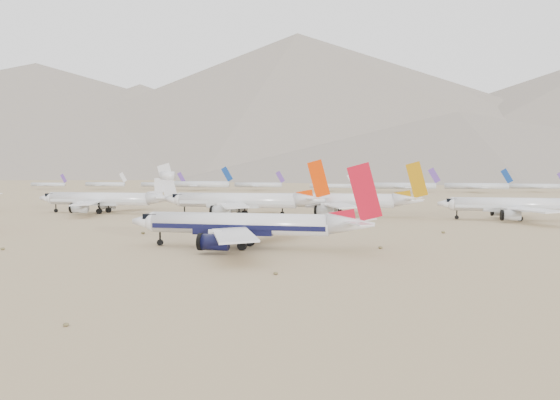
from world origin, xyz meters
name	(u,v)px	position (x,y,z in m)	size (l,w,h in m)	color
ground	(253,246)	(0.00, 0.00, 0.00)	(7000.00, 7000.00, 0.00)	#7F684A
main_airliner	(249,225)	(0.06, -2.94, 4.47)	(46.09, 45.02, 16.27)	silver
row2_navy_widebody	(520,205)	(63.11, 70.77, 4.52)	(45.55, 44.55, 16.21)	silver
row2_gold_tail	(342,201)	(9.91, 73.79, 4.98)	(50.02, 48.92, 17.81)	silver
row2_orange_tail	(244,201)	(-20.49, 65.10, 5.14)	(51.39, 50.27, 18.33)	silver
row2_white_trijet	(107,199)	(-71.40, 70.16, 5.06)	(49.28, 48.16, 17.46)	silver
distant_storage_row	(435,186)	(53.17, 298.36, 4.39)	(663.32, 62.83, 16.15)	silver
mountain_range	(412,115)	(70.18, 1648.01, 190.32)	(7354.00, 3024.00, 470.00)	slate
desert_scrub	(234,276)	(5.71, -31.67, 0.29)	(261.14, 121.67, 0.63)	brown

